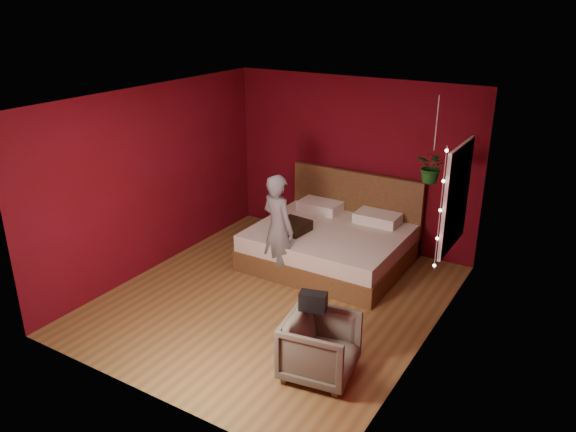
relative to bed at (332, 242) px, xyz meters
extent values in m
plane|color=olive|center=(-0.13, -1.39, -0.31)|extent=(4.50, 4.50, 0.00)
cube|color=#5D0917|center=(-0.13, 0.87, 0.99)|extent=(4.00, 0.02, 2.60)
cube|color=#5D0917|center=(-0.13, -3.65, 0.99)|extent=(4.00, 0.02, 2.60)
cube|color=#5D0917|center=(-2.14, -1.39, 0.99)|extent=(0.02, 4.50, 2.60)
cube|color=#5D0917|center=(1.88, -1.39, 0.99)|extent=(0.02, 4.50, 2.60)
cube|color=white|center=(-0.13, -1.39, 2.30)|extent=(4.00, 4.50, 0.02)
cube|color=white|center=(1.84, -0.49, 1.19)|extent=(0.04, 0.97, 1.27)
cube|color=black|center=(1.83, -0.49, 1.19)|extent=(0.02, 0.85, 1.15)
cube|color=white|center=(1.82, -0.49, 1.19)|extent=(0.03, 0.05, 1.15)
cube|color=white|center=(1.82, -0.49, 1.19)|extent=(0.03, 0.85, 0.05)
cylinder|color=silver|center=(1.81, -1.01, 1.19)|extent=(0.01, 0.01, 1.45)
sphere|color=#FFF2CC|center=(1.81, -1.01, 0.52)|extent=(0.04, 0.04, 0.04)
sphere|color=#FFF2CC|center=(1.81, -1.01, 0.85)|extent=(0.04, 0.04, 0.04)
sphere|color=#FFF2CC|center=(1.81, -1.01, 1.19)|extent=(0.04, 0.04, 0.04)
sphere|color=#FFF2CC|center=(1.81, -1.01, 1.53)|extent=(0.04, 0.04, 0.04)
sphere|color=#FFF2CC|center=(1.81, -1.01, 1.87)|extent=(0.04, 0.04, 0.04)
cube|color=brown|center=(0.00, -0.10, -0.16)|extent=(2.15, 1.83, 0.30)
cube|color=white|center=(0.00, -0.10, 0.11)|extent=(2.11, 1.79, 0.24)
cube|color=brown|center=(0.00, 0.77, 0.28)|extent=(2.15, 0.09, 1.19)
cube|color=white|center=(-0.48, 0.51, 0.31)|extent=(0.65, 0.41, 0.15)
cube|color=white|center=(0.48, 0.51, 0.31)|extent=(0.65, 0.41, 0.15)
imported|color=slate|center=(-0.38, -0.89, 0.45)|extent=(0.64, 0.52, 1.52)
imported|color=#5D5C49|center=(1.12, -2.46, 0.02)|extent=(0.83, 0.81, 0.66)
cube|color=black|center=(0.97, -2.35, 0.46)|extent=(0.31, 0.21, 0.20)
cube|color=black|center=(-0.43, -0.42, 0.31)|extent=(0.46, 0.46, 0.15)
cylinder|color=silver|center=(1.42, -0.14, 1.95)|extent=(0.01, 0.01, 0.68)
imported|color=#175017|center=(1.42, -0.14, 1.41)|extent=(0.45, 0.42, 0.41)
camera|label=1|loc=(3.37, -6.79, 3.40)|focal=35.00mm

